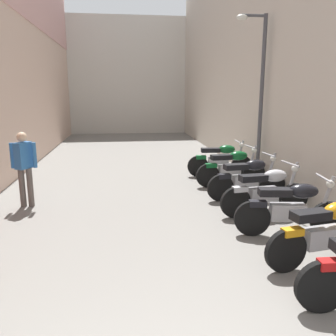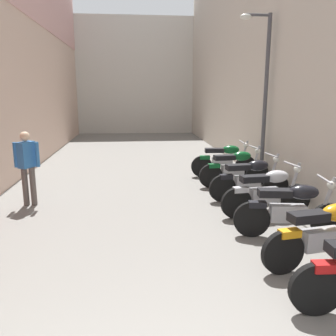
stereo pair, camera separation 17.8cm
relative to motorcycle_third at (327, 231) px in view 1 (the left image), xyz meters
name	(u,v)px [view 1 (the left image)]	position (x,y,z in m)	size (l,w,h in m)	color
ground_plane	(138,186)	(-2.37, 4.46, -0.50)	(35.60, 35.60, 0.00)	slate
building_left	(4,24)	(-5.87, 6.42, 3.66)	(0.45, 19.60, 8.25)	beige
building_right	(250,41)	(1.14, 6.46, 3.37)	(0.45, 19.60, 7.74)	beige
building_far_end	(128,77)	(-2.37, 17.26, 2.76)	(9.61, 2.00, 6.53)	beige
motorcycle_third	(327,231)	(0.00, 0.00, 0.00)	(1.84, 0.58, 1.04)	black
motorcycle_fourth	(292,207)	(0.00, 1.02, 0.00)	(1.84, 0.58, 1.04)	black
motorcycle_fifth	(266,190)	(0.00, 2.04, 0.00)	(1.85, 0.58, 1.04)	black
motorcycle_sixth	(248,178)	(0.00, 3.07, 0.00)	(1.85, 0.58, 1.04)	black
motorcycle_seventh	(232,167)	(0.00, 4.22, 0.00)	(1.85, 0.58, 1.04)	black
motorcycle_eighth	(220,159)	(0.00, 5.26, 0.00)	(1.85, 0.58, 1.04)	black
pedestrian_further_down	(24,164)	(-4.76, 3.19, 0.42)	(0.52, 0.39, 1.57)	#564C47
street_lamp	(258,87)	(0.69, 4.48, 1.99)	(0.79, 0.18, 4.21)	#47474C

